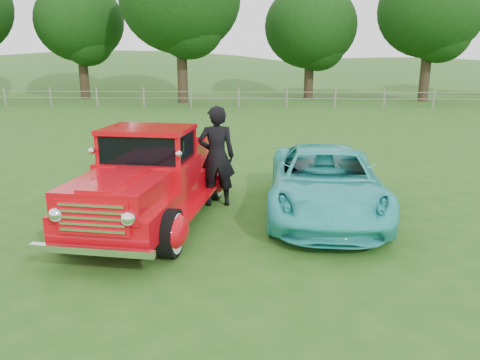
{
  "coord_description": "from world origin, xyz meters",
  "views": [
    {
      "loc": [
        1.48,
        -7.53,
        2.96
      ],
      "look_at": [
        1.07,
        1.2,
        0.68
      ],
      "focal_mm": 35.0,
      "sensor_mm": 36.0,
      "label": 1
    }
  ],
  "objects_px": {
    "man": "(217,156)",
    "tree_mid_west": "(80,22)",
    "teal_sedan": "(325,182)",
    "red_pickup": "(151,180)",
    "tree_near_east": "(311,27)",
    "tree_mid_east": "(431,10)"
  },
  "relations": [
    {
      "from": "tree_mid_east",
      "to": "red_pickup",
      "type": "bearing_deg",
      "value": -117.26
    },
    {
      "from": "tree_mid_west",
      "to": "tree_mid_east",
      "type": "xyz_separation_m",
      "value": [
        25.0,
        -1.0,
        0.62
      ]
    },
    {
      "from": "man",
      "to": "tree_mid_west",
      "type": "bearing_deg",
      "value": -73.6
    },
    {
      "from": "teal_sedan",
      "to": "tree_near_east",
      "type": "bearing_deg",
      "value": 88.41
    },
    {
      "from": "tree_near_east",
      "to": "tree_mid_east",
      "type": "distance_m",
      "value": 8.3
    },
    {
      "from": "tree_near_east",
      "to": "red_pickup",
      "type": "height_order",
      "value": "tree_near_east"
    },
    {
      "from": "tree_mid_west",
      "to": "tree_mid_east",
      "type": "bearing_deg",
      "value": -2.29
    },
    {
      "from": "tree_near_east",
      "to": "man",
      "type": "distance_m",
      "value": 27.93
    },
    {
      "from": "red_pickup",
      "to": "tree_near_east",
      "type": "bearing_deg",
      "value": 85.56
    },
    {
      "from": "tree_mid_west",
      "to": "tree_near_east",
      "type": "relative_size",
      "value": 1.02
    },
    {
      "from": "tree_mid_west",
      "to": "man",
      "type": "bearing_deg",
      "value": -64.43
    },
    {
      "from": "tree_near_east",
      "to": "teal_sedan",
      "type": "distance_m",
      "value": 28.16
    },
    {
      "from": "man",
      "to": "red_pickup",
      "type": "bearing_deg",
      "value": 34.18
    },
    {
      "from": "tree_mid_west",
      "to": "teal_sedan",
      "type": "relative_size",
      "value": 1.84
    },
    {
      "from": "teal_sedan",
      "to": "man",
      "type": "height_order",
      "value": "man"
    },
    {
      "from": "tree_near_east",
      "to": "red_pickup",
      "type": "bearing_deg",
      "value": -101.09
    },
    {
      "from": "teal_sedan",
      "to": "man",
      "type": "xyz_separation_m",
      "value": [
        -2.16,
        0.44,
        0.39
      ]
    },
    {
      "from": "tree_mid_east",
      "to": "tree_near_east",
      "type": "bearing_deg",
      "value": 165.96
    },
    {
      "from": "red_pickup",
      "to": "tree_mid_west",
      "type": "bearing_deg",
      "value": 119.41
    },
    {
      "from": "teal_sedan",
      "to": "red_pickup",
      "type": "bearing_deg",
      "value": -166.24
    },
    {
      "from": "tree_near_east",
      "to": "man",
      "type": "bearing_deg",
      "value": -99.25
    },
    {
      "from": "teal_sedan",
      "to": "tree_mid_west",
      "type": "bearing_deg",
      "value": 122.0
    }
  ]
}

